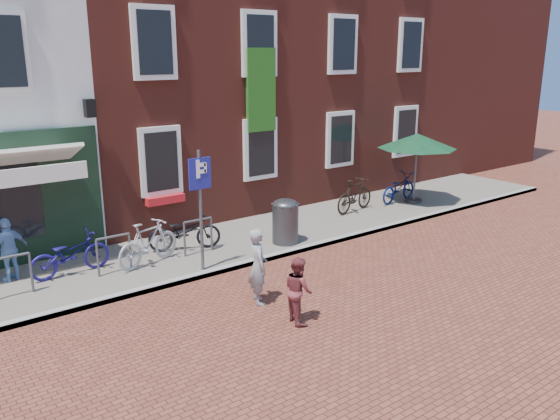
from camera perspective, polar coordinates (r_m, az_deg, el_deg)
ground at (r=12.19m, az=-7.38°, el=-6.75°), size 80.00×80.00×0.00m
sidewalk at (r=13.86m, az=-6.90°, el=-3.73°), size 24.00×3.00×0.10m
building_brick_mid at (r=18.46m, az=-13.66°, el=16.37°), size 6.00×8.00×10.00m
building_brick_right at (r=21.61m, az=1.66°, el=16.61°), size 6.00×8.00×10.00m
filler_right at (r=26.16m, az=13.23°, el=14.94°), size 7.00×8.00×9.00m
litter_bin at (r=13.77m, az=0.54°, el=-0.88°), size 0.64×0.64×1.17m
parking_sign at (r=11.87m, az=-7.97°, el=1.75°), size 0.50×0.08×2.58m
parasol at (r=17.80m, az=13.56°, el=6.99°), size 2.38×2.38×2.22m
woman at (r=10.70m, az=-2.21°, el=-5.64°), size 0.51×0.62×1.47m
boy at (r=10.04m, az=1.84°, el=-7.97°), size 0.57×0.67×1.19m
cafe_person at (r=12.73m, az=-25.44°, el=-3.59°), size 0.84×0.57×1.32m
bicycle_2 at (r=12.65m, az=-20.26°, el=-4.17°), size 1.72×0.70×0.88m
bicycle_3 at (r=12.73m, az=-13.04°, el=-3.22°), size 1.70×0.91×0.98m
bicycle_4 at (r=13.52m, az=-9.52°, el=-2.14°), size 1.78×1.15×0.88m
bicycle_5 at (r=16.64m, az=7.48°, el=1.48°), size 1.69×0.73×0.98m
bicycle_6 at (r=18.01m, az=11.75°, el=2.20°), size 1.76×0.85×0.88m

